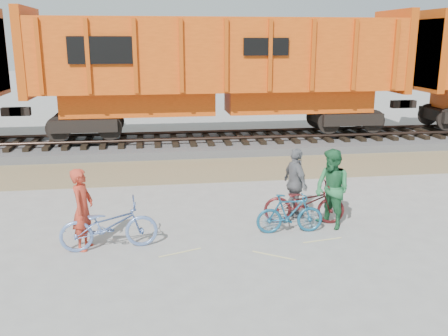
{
  "coord_description": "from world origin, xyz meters",
  "views": [
    {
      "loc": [
        -1.45,
        -9.96,
        4.1
      ],
      "look_at": [
        0.21,
        1.5,
        1.1
      ],
      "focal_mm": 40.0,
      "sensor_mm": 36.0,
      "label": 1
    }
  ],
  "objects": [
    {
      "name": "person_woman",
      "position": [
        1.81,
        0.86,
        0.83
      ],
      "size": [
        0.6,
        1.04,
        1.67
      ],
      "primitive_type": "imported",
      "rotation": [
        0.0,
        0.0,
        1.78
      ],
      "color": "slate",
      "rests_on": "ground"
    },
    {
      "name": "person_man",
      "position": [
        2.42,
        0.12,
        0.89
      ],
      "size": [
        0.97,
        1.06,
        1.78
      ],
      "primitive_type": "imported",
      "rotation": [
        0.0,
        0.0,
        -1.15
      ],
      "color": "#25693B",
      "rests_on": "ground"
    },
    {
      "name": "bicycle_teal",
      "position": [
        1.42,
        -0.08,
        0.44
      ],
      "size": [
        1.48,
        0.46,
        0.88
      ],
      "primitive_type": "imported",
      "rotation": [
        0.0,
        0.0,
        1.54
      ],
      "color": "#185578",
      "rests_on": "ground"
    },
    {
      "name": "track",
      "position": [
        0.0,
        9.0,
        0.47
      ],
      "size": [
        120.0,
        2.6,
        0.24
      ],
      "color": "black",
      "rests_on": "ballast_bed"
    },
    {
      "name": "bicycle_blue",
      "position": [
        -2.38,
        -0.39,
        0.51
      ],
      "size": [
        1.99,
        0.87,
        1.01
      ],
      "primitive_type": "imported",
      "rotation": [
        0.0,
        0.0,
        1.67
      ],
      "color": "#6582BD",
      "rests_on": "ground"
    },
    {
      "name": "ballast_bed",
      "position": [
        0.0,
        9.0,
        0.15
      ],
      "size": [
        120.0,
        4.0,
        0.3
      ],
      "primitive_type": "cube",
      "color": "slate",
      "rests_on": "ground"
    },
    {
      "name": "gravel_strip",
      "position": [
        0.0,
        5.5,
        0.01
      ],
      "size": [
        120.0,
        3.0,
        0.02
      ],
      "primitive_type": "cube",
      "color": "#8E7D58",
      "rests_on": "ground"
    },
    {
      "name": "bicycle_maroon",
      "position": [
        1.91,
        0.46,
        0.48
      ],
      "size": [
        1.91,
        0.94,
        0.96
      ],
      "primitive_type": "imported",
      "rotation": [
        0.0,
        0.0,
        1.4
      ],
      "color": "#4F1618",
      "rests_on": "ground"
    },
    {
      "name": "hopper_car_center",
      "position": [
        1.15,
        9.0,
        3.01
      ],
      "size": [
        14.0,
        3.13,
        4.65
      ],
      "color": "black",
      "rests_on": "track"
    },
    {
      "name": "person_solo",
      "position": [
        -2.88,
        -0.29,
        0.83
      ],
      "size": [
        0.53,
        0.68,
        1.66
      ],
      "primitive_type": "imported",
      "rotation": [
        0.0,
        0.0,
        1.33
      ],
      "color": "#BA3622",
      "rests_on": "ground"
    },
    {
      "name": "ground",
      "position": [
        0.0,
        0.0,
        0.0
      ],
      "size": [
        120.0,
        120.0,
        0.0
      ],
      "primitive_type": "plane",
      "color": "#9E9E99",
      "rests_on": "ground"
    }
  ]
}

